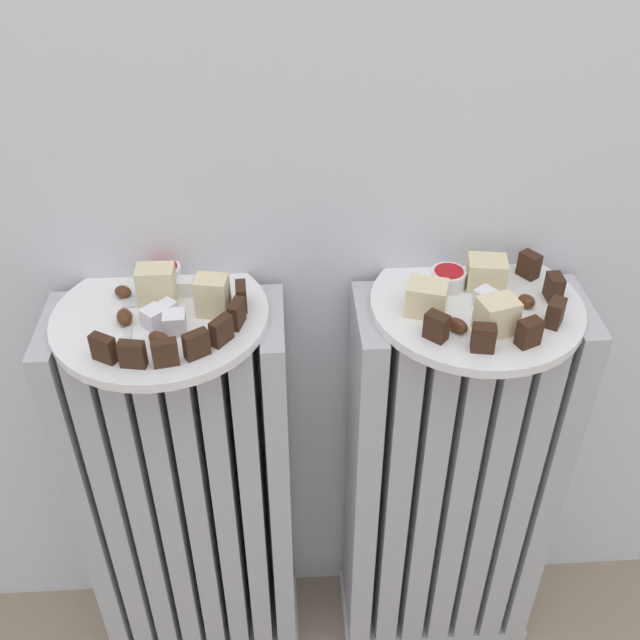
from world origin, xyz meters
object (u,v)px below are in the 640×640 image
radiator_left (190,501)px  plate_right (476,305)px  fork (130,315)px  plate_left (161,317)px  jam_bowl_left (163,273)px  jam_bowl_right (448,278)px  radiator_right (447,489)px

radiator_left → plate_right: (0.39, -0.00, 0.34)m
radiator_left → fork: size_ratio=7.01×
plate_left → fork: bearing=-171.3°
fork → plate_right: bearing=0.7°
plate_right → fork: fork is taller
plate_left → jam_bowl_left: jam_bowl_left is taller
plate_right → fork: bearing=-179.3°
jam_bowl_left → jam_bowl_right: (0.36, -0.03, 0.00)m
jam_bowl_left → fork: bearing=-114.9°
plate_right → jam_bowl_right: bearing=130.2°
radiator_left → jam_bowl_right: (0.36, 0.04, 0.36)m
radiator_right → jam_bowl_right: 0.37m
plate_left → jam_bowl_left: 0.07m
radiator_right → jam_bowl_right: size_ratio=14.95×
plate_left → radiator_right: bearing=0.0°
plate_left → plate_right: (0.39, 0.00, 0.00)m
radiator_right → plate_right: (-0.00, 0.00, 0.34)m
radiator_right → radiator_left: bearing=180.0°
plate_right → jam_bowl_right: (-0.03, 0.04, 0.02)m
jam_bowl_left → plate_left: bearing=-88.5°
radiator_right → jam_bowl_left: jam_bowl_left is taller
radiator_right → fork: fork is taller
plate_left → jam_bowl_left: (-0.00, 0.07, 0.02)m
radiator_left → jam_bowl_left: (-0.00, 0.07, 0.36)m
radiator_right → plate_right: bearing=180.0°
radiator_left → radiator_right: bearing=-0.0°
radiator_right → plate_left: (-0.39, 0.00, 0.34)m
plate_left → jam_bowl_right: jam_bowl_right is taller
fork → radiator_left: bearing=8.7°
plate_left → jam_bowl_left: bearing=91.5°
plate_left → fork: 0.04m
plate_right → jam_bowl_right: 0.05m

